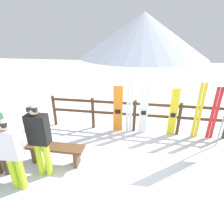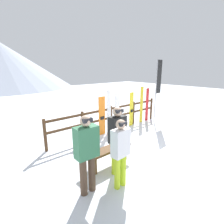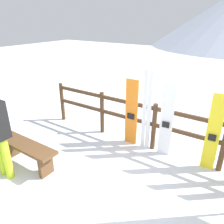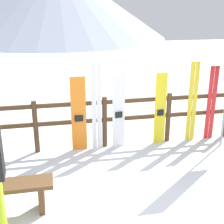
{
  "view_description": "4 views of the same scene",
  "coord_description": "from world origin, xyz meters",
  "px_view_note": "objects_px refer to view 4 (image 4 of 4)",
  "views": [
    {
      "loc": [
        0.13,
        -3.02,
        2.88
      ],
      "look_at": [
        -0.56,
        1.08,
        1.09
      ],
      "focal_mm": 28.0,
      "sensor_mm": 36.0,
      "label": 1
    },
    {
      "loc": [
        -4.58,
        -3.05,
        2.59
      ],
      "look_at": [
        -0.66,
        1.34,
        1.08
      ],
      "focal_mm": 28.0,
      "sensor_mm": 36.0,
      "label": 2
    },
    {
      "loc": [
        1.56,
        -1.85,
        2.7
      ],
      "look_at": [
        -0.54,
        1.31,
        1.05
      ],
      "focal_mm": 35.0,
      "sensor_mm": 36.0,
      "label": 3
    },
    {
      "loc": [
        -1.03,
        -3.73,
        2.84
      ],
      "look_at": [
        -0.07,
        1.03,
        1.14
      ],
      "focal_mm": 50.0,
      "sensor_mm": 36.0,
      "label": 4
    }
  ],
  "objects_px": {
    "snowboard_yellow": "(160,109)",
    "ski_pair_red": "(211,103)",
    "snowboard_orange": "(79,115)",
    "snowboard_white": "(119,111)",
    "bench": "(2,192)",
    "ski_pair_white": "(97,107)",
    "ski_pair_yellow": "(192,102)"
  },
  "relations": [
    {
      "from": "bench",
      "to": "snowboard_orange",
      "type": "xyz_separation_m",
      "value": [
        1.27,
        1.86,
        0.4
      ]
    },
    {
      "from": "snowboard_yellow",
      "to": "ski_pair_white",
      "type": "bearing_deg",
      "value": 179.85
    },
    {
      "from": "bench",
      "to": "snowboard_yellow",
      "type": "height_order",
      "value": "snowboard_yellow"
    },
    {
      "from": "bench",
      "to": "snowboard_orange",
      "type": "height_order",
      "value": "snowboard_orange"
    },
    {
      "from": "ski_pair_white",
      "to": "ski_pair_red",
      "type": "height_order",
      "value": "ski_pair_white"
    },
    {
      "from": "snowboard_orange",
      "to": "ski_pair_white",
      "type": "distance_m",
      "value": 0.38
    },
    {
      "from": "snowboard_orange",
      "to": "ski_pair_red",
      "type": "xyz_separation_m",
      "value": [
        2.84,
        0.0,
        0.05
      ]
    },
    {
      "from": "snowboard_white",
      "to": "ski_pair_red",
      "type": "bearing_deg",
      "value": 0.09
    },
    {
      "from": "bench",
      "to": "ski_pair_red",
      "type": "height_order",
      "value": "ski_pair_red"
    },
    {
      "from": "snowboard_orange",
      "to": "snowboard_white",
      "type": "bearing_deg",
      "value": 0.0
    },
    {
      "from": "bench",
      "to": "ski_pair_white",
      "type": "relative_size",
      "value": 0.81
    },
    {
      "from": "ski_pair_red",
      "to": "snowboard_white",
      "type": "bearing_deg",
      "value": -179.91
    },
    {
      "from": "ski_pair_white",
      "to": "ski_pair_yellow",
      "type": "height_order",
      "value": "ski_pair_white"
    },
    {
      "from": "snowboard_orange",
      "to": "ski_pair_yellow",
      "type": "relative_size",
      "value": 0.88
    },
    {
      "from": "snowboard_yellow",
      "to": "ski_pair_yellow",
      "type": "height_order",
      "value": "ski_pair_yellow"
    },
    {
      "from": "snowboard_yellow",
      "to": "ski_pair_red",
      "type": "height_order",
      "value": "ski_pair_red"
    },
    {
      "from": "ski_pair_yellow",
      "to": "ski_pair_red",
      "type": "xyz_separation_m",
      "value": [
        0.44,
        0.0,
        -0.05
      ]
    },
    {
      "from": "snowboard_white",
      "to": "bench",
      "type": "bearing_deg",
      "value": -138.17
    },
    {
      "from": "bench",
      "to": "snowboard_white",
      "type": "height_order",
      "value": "snowboard_white"
    },
    {
      "from": "snowboard_orange",
      "to": "ski_pair_white",
      "type": "height_order",
      "value": "ski_pair_white"
    },
    {
      "from": "snowboard_orange",
      "to": "bench",
      "type": "bearing_deg",
      "value": -124.32
    },
    {
      "from": "bench",
      "to": "snowboard_white",
      "type": "bearing_deg",
      "value": 41.83
    },
    {
      "from": "snowboard_yellow",
      "to": "ski_pair_red",
      "type": "relative_size",
      "value": 0.94
    },
    {
      "from": "ski_pair_red",
      "to": "bench",
      "type": "bearing_deg",
      "value": -155.64
    },
    {
      "from": "snowboard_orange",
      "to": "snowboard_white",
      "type": "height_order",
      "value": "snowboard_white"
    },
    {
      "from": "bench",
      "to": "ski_pair_red",
      "type": "bearing_deg",
      "value": 24.36
    },
    {
      "from": "bench",
      "to": "snowboard_yellow",
      "type": "distance_m",
      "value": 3.52
    },
    {
      "from": "bench",
      "to": "snowboard_orange",
      "type": "relative_size",
      "value": 0.93
    },
    {
      "from": "snowboard_orange",
      "to": "ski_pair_yellow",
      "type": "bearing_deg",
      "value": 0.08
    },
    {
      "from": "ski_pair_yellow",
      "to": "ski_pair_red",
      "type": "distance_m",
      "value": 0.44
    },
    {
      "from": "snowboard_yellow",
      "to": "ski_pair_yellow",
      "type": "bearing_deg",
      "value": 0.27
    },
    {
      "from": "snowboard_white",
      "to": "ski_pair_red",
      "type": "xyz_separation_m",
      "value": [
        2.04,
        0.0,
        0.03
      ]
    }
  ]
}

